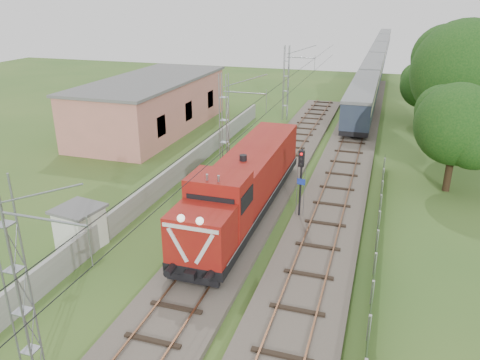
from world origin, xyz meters
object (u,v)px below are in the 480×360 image
(coach_rake, at_px, (378,54))
(signal_post, at_px, (301,172))
(relay_hut, at_px, (80,227))
(locomotive, at_px, (245,183))

(coach_rake, relative_size, signal_post, 23.19)
(coach_rake, relative_size, relay_hut, 40.41)
(locomotive, height_order, relay_hut, locomotive)
(coach_rake, distance_m, relay_hut, 77.98)
(coach_rake, xyz_separation_m, relay_hut, (-12.40, -76.98, -1.18))
(locomotive, bearing_deg, signal_post, 8.62)
(signal_post, bearing_deg, locomotive, -171.38)
(coach_rake, height_order, relay_hut, coach_rake)
(locomotive, distance_m, relay_hut, 9.82)
(locomotive, xyz_separation_m, signal_post, (3.29, 0.50, 0.89))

